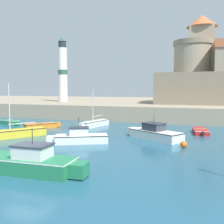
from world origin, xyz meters
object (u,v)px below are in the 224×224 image
motorboat_white_3 (80,137)px  fortress (192,82)px  dinghy_orange_2 (42,125)px  dinghy_red_8 (200,131)px  motorboat_white_4 (154,133)px  sailboat_yellow_0 (13,133)px  dinghy_green_5 (10,122)px  sailboat_white_7 (94,123)px  lighthouse (63,71)px  motorboat_green_6 (32,162)px  mooring_buoy (184,144)px

motorboat_white_3 → fortress: bearing=72.4°
dinghy_orange_2 → dinghy_red_8: size_ratio=1.02×
motorboat_white_3 → motorboat_white_4: size_ratio=0.89×
sailboat_yellow_0 → motorboat_white_4: 13.58m
motorboat_white_4 → dinghy_green_5: (-19.81, 3.79, -0.24)m
sailboat_white_7 → lighthouse: (-13.00, 15.45, 7.75)m
sailboat_yellow_0 → motorboat_green_6: size_ratio=0.96×
dinghy_red_8 → dinghy_green_5: bearing=-178.2°
sailboat_white_7 → fortress: fortress is taller
motorboat_green_6 → fortress: size_ratio=0.55×
motorboat_green_6 → dinghy_red_8: bearing=62.0°
motorboat_green_6 → mooring_buoy: bearing=50.1°
sailboat_white_7 → fortress: (11.00, 17.12, 5.41)m
sailboat_yellow_0 → mooring_buoy: (15.96, 0.67, -0.15)m
mooring_buoy → sailboat_white_7: bearing=143.1°
sailboat_white_7 → dinghy_red_8: (12.53, -0.89, -0.15)m
motorboat_white_3 → lighthouse: size_ratio=0.43×
mooring_buoy → dinghy_red_8: bearing=80.8°
sailboat_yellow_0 → mooring_buoy: size_ratio=10.81×
dinghy_orange_2 → fortress: size_ratio=0.35×
motorboat_green_6 → mooring_buoy: size_ratio=11.23×
fortress → lighthouse: lighthouse is taller
dinghy_red_8 → mooring_buoy: bearing=-99.2°
motorboat_green_6 → lighthouse: bearing=116.7°
dinghy_orange_2 → motorboat_green_6: 17.15m
motorboat_white_4 → dinghy_green_5: motorboat_white_4 is taller
mooring_buoy → lighthouse: (-24.30, 23.93, 7.89)m
motorboat_green_6 → sailboat_white_7: bearing=101.6°
dinghy_green_5 → mooring_buoy: size_ratio=6.29×
motorboat_white_4 → lighthouse: bearing=135.7°
mooring_buoy → motorboat_white_4: bearing=133.5°
motorboat_white_4 → motorboat_white_3: bearing=-145.4°
sailboat_white_7 → dinghy_red_8: 12.57m
sailboat_yellow_0 → dinghy_red_8: (17.19, 8.26, -0.16)m
motorboat_white_4 → lighthouse: (-21.41, 20.88, 7.62)m
dinghy_orange_2 → sailboat_yellow_0: bearing=-82.0°
motorboat_white_3 → sailboat_white_7: 9.79m
mooring_buoy → fortress: fortress is taller
sailboat_yellow_0 → dinghy_orange_2: 6.07m
dinghy_green_5 → motorboat_green_6: (15.03, -16.01, 0.29)m
sailboat_white_7 → lighthouse: size_ratio=0.44×
dinghy_green_5 → motorboat_green_6: bearing=-46.8°
motorboat_white_3 → sailboat_yellow_0: bearing=177.6°
motorboat_green_6 → sailboat_white_7: size_ratio=1.15×
motorboat_white_3 → motorboat_white_4: motorboat_white_4 is taller
dinghy_green_5 → sailboat_white_7: size_ratio=0.64×
motorboat_white_3 → fortress: size_ratio=0.46×
mooring_buoy → dinghy_green_5: bearing=163.2°
dinghy_green_5 → sailboat_white_7: bearing=8.2°
mooring_buoy → sailboat_yellow_0: bearing=-177.6°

